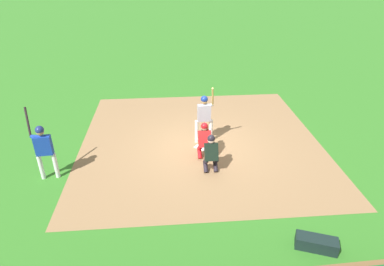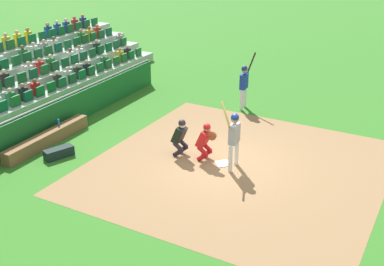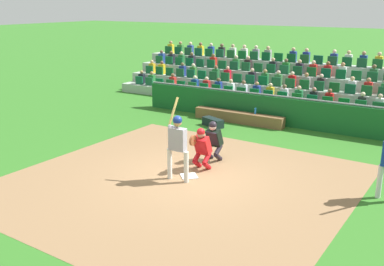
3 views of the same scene
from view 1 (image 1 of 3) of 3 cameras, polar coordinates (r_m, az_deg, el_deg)
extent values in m
plane|color=#2F6E22|center=(11.96, 1.76, -2.43)|extent=(160.00, 160.00, 0.00)
cube|color=olive|center=(12.39, 1.43, -1.24)|extent=(9.02, 8.94, 0.01)
cube|color=white|center=(11.96, 1.76, -2.36)|extent=(0.62, 0.62, 0.02)
cylinder|color=silver|center=(12.06, 0.81, 0.24)|extent=(0.13, 0.13, 0.87)
cylinder|color=silver|center=(12.15, 3.27, 0.41)|extent=(0.13, 0.13, 0.87)
cube|color=#948F9C|center=(11.77, 2.11, 3.52)|extent=(0.48, 0.23, 0.62)
sphere|color=#A57E4C|center=(11.59, 2.15, 5.59)|extent=(0.23, 0.23, 0.23)
sphere|color=navy|center=(11.56, 2.15, 5.87)|extent=(0.25, 0.25, 0.25)
cylinder|color=#948F9C|center=(11.64, 2.41, 4.80)|extent=(0.50, 0.13, 0.14)
cylinder|color=#948F9C|center=(11.67, 3.32, 4.84)|extent=(0.18, 0.14, 0.13)
cylinder|color=#B29048|center=(11.36, 3.60, 6.31)|extent=(0.16, 0.38, 0.76)
sphere|color=black|center=(11.65, 3.61, 4.92)|extent=(0.06, 0.06, 0.06)
cylinder|color=#B31319|center=(11.30, 1.32, -3.54)|extent=(0.14, 0.38, 0.34)
cylinder|color=#B31319|center=(11.19, 1.34, -2.58)|extent=(0.14, 0.38, 0.33)
cylinder|color=#B31319|center=(11.35, 2.93, -3.43)|extent=(0.14, 0.38, 0.34)
cylinder|color=#B31319|center=(11.23, 2.96, -2.48)|extent=(0.14, 0.38, 0.33)
cube|color=red|center=(10.99, 2.21, -1.03)|extent=(0.42, 0.44, 0.60)
cube|color=#B31319|center=(11.10, 2.12, -0.73)|extent=(0.38, 0.23, 0.44)
sphere|color=#A3775C|center=(10.92, 2.16, 0.91)|extent=(0.22, 0.22, 0.22)
cube|color=black|center=(10.92, 2.16, 0.91)|extent=(0.20, 0.12, 0.20)
sphere|color=#B31319|center=(10.89, 2.17, 1.19)|extent=(0.24, 0.24, 0.24)
cylinder|color=brown|center=(11.20, 2.58, 0.82)|extent=(0.07, 0.30, 0.30)
cylinder|color=red|center=(11.09, 2.86, 0.10)|extent=(0.16, 0.40, 0.22)
cylinder|color=black|center=(10.62, 2.38, -5.89)|extent=(0.15, 0.39, 0.34)
cylinder|color=black|center=(10.49, 2.40, -4.90)|extent=(0.15, 0.38, 0.33)
cylinder|color=black|center=(10.66, 4.09, -5.79)|extent=(0.15, 0.39, 0.34)
cylinder|color=black|center=(10.54, 4.13, -4.80)|extent=(0.15, 0.38, 0.33)
cube|color=black|center=(10.29, 3.36, -3.30)|extent=(0.43, 0.45, 0.60)
cube|color=black|center=(10.39, 3.26, -2.95)|extent=(0.38, 0.24, 0.44)
sphere|color=beige|center=(10.20, 3.32, -1.24)|extent=(0.22, 0.22, 0.22)
cube|color=black|center=(10.20, 3.32, -1.24)|extent=(0.20, 0.12, 0.20)
sphere|color=black|center=(10.17, 3.33, -0.95)|extent=(0.24, 0.24, 0.24)
cube|color=black|center=(8.67, 20.76, -17.46)|extent=(1.02, 0.69, 0.32)
cylinder|color=silver|center=(11.01, -22.55, -5.21)|extent=(0.14, 0.14, 0.86)
cylinder|color=silver|center=(11.13, -24.71, -5.33)|extent=(0.14, 0.14, 0.86)
cube|color=navy|center=(10.71, -24.39, -1.97)|extent=(0.49, 0.24, 0.61)
sphere|color=#A87C55|center=(10.50, -24.88, 0.19)|extent=(0.22, 0.22, 0.22)
sphere|color=navy|center=(10.48, -24.95, 0.48)|extent=(0.25, 0.25, 0.25)
cylinder|color=navy|center=(10.61, -24.95, -0.56)|extent=(0.51, 0.12, 0.14)
cylinder|color=navy|center=(10.67, -25.93, -0.64)|extent=(0.18, 0.14, 0.13)
cylinder|color=black|center=(10.65, -26.61, 1.78)|extent=(0.13, 0.33, 0.84)
sphere|color=black|center=(10.70, -26.20, -0.48)|extent=(0.06, 0.06, 0.06)
camera|label=2|loc=(21.20, 40.34, 25.15)|focal=45.66mm
camera|label=3|loc=(20.62, -21.37, 22.68)|focal=41.88mm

